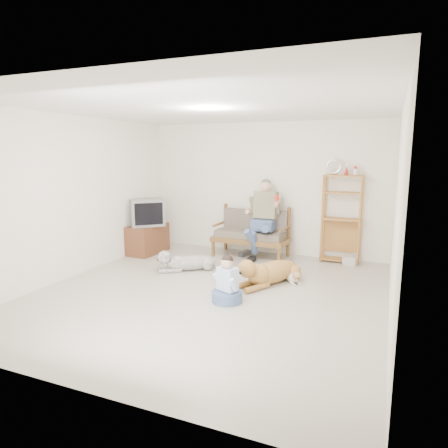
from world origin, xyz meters
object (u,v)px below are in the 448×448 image
at_px(tv_stand, 147,239).
at_px(golden_retriever, 268,272).
at_px(loveseat, 252,232).
at_px(etagere, 341,218).

distance_m(tv_stand, golden_retriever, 3.08).
bearing_deg(loveseat, etagere, 8.98).
relative_size(loveseat, etagere, 0.78).
relative_size(etagere, tv_stand, 2.12).
distance_m(loveseat, tv_stand, 2.19).
bearing_deg(golden_retriever, etagere, 90.36).
height_order(etagere, tv_stand, etagere).
bearing_deg(golden_retriever, tv_stand, -172.05).
relative_size(tv_stand, golden_retriever, 0.62).
xyz_separation_m(loveseat, etagere, (1.73, 0.19, 0.38)).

